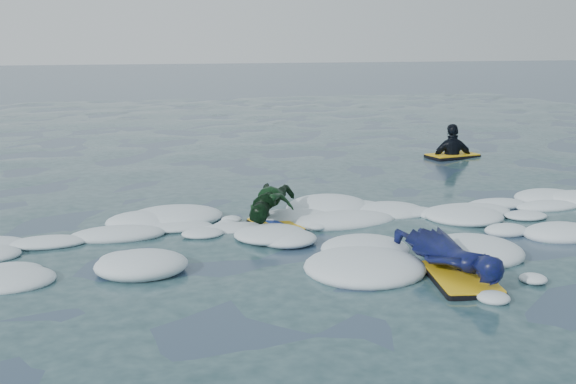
% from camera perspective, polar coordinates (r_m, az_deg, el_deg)
% --- Properties ---
extents(ground, '(120.00, 120.00, 0.00)m').
position_cam_1_polar(ground, '(7.74, -2.16, -5.64)').
color(ground, '#1D3145').
rests_on(ground, ground).
extents(foam_band, '(12.00, 3.10, 0.30)m').
position_cam_1_polar(foam_band, '(8.71, -3.67, -3.63)').
color(foam_band, white).
rests_on(foam_band, ground).
extents(prone_woman_unit, '(0.76, 1.62, 0.40)m').
position_cam_1_polar(prone_woman_unit, '(7.45, 12.80, -4.99)').
color(prone_woman_unit, black).
rests_on(prone_woman_unit, ground).
extents(prone_child_unit, '(1.10, 1.38, 0.48)m').
position_cam_1_polar(prone_child_unit, '(9.24, -1.27, -1.11)').
color(prone_child_unit, black).
rests_on(prone_child_unit, ground).
extents(waiting_rider_unit, '(1.10, 0.73, 1.53)m').
position_cam_1_polar(waiting_rider_unit, '(14.84, 12.84, 2.36)').
color(waiting_rider_unit, black).
rests_on(waiting_rider_unit, ground).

